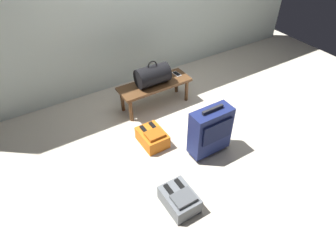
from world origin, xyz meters
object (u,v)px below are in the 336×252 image
at_px(cell_phone, 177,74).
at_px(backpack_orange, 152,137).
at_px(duffel_bag_black, 153,75).
at_px(bench, 155,87).
at_px(suitcase_upright_navy, 210,131).
at_px(backpack_grey, 180,199).

relative_size(cell_phone, backpack_orange, 0.38).
xyz_separation_m(duffel_bag_black, backpack_orange, (-0.39, -0.66, -0.40)).
xyz_separation_m(bench, suitcase_upright_navy, (0.06, -1.13, 0.02)).
bearing_deg(bench, backpack_orange, -122.61).
relative_size(suitcase_upright_navy, backpack_orange, 1.69).
xyz_separation_m(bench, backpack_orange, (-0.42, -0.66, -0.21)).
relative_size(suitcase_upright_navy, backpack_grey, 1.69).
relative_size(backpack_grey, backpack_orange, 1.00).
height_order(duffel_bag_black, backpack_orange, duffel_bag_black).
relative_size(bench, suitcase_upright_navy, 1.56).
distance_m(cell_phone, suitcase_upright_navy, 1.21).
bearing_deg(backpack_orange, cell_phone, 41.00).
bearing_deg(suitcase_upright_navy, cell_phone, 74.72).
height_order(cell_phone, backpack_grey, cell_phone).
xyz_separation_m(suitcase_upright_navy, backpack_orange, (-0.48, 0.47, -0.24)).
bearing_deg(backpack_grey, duffel_bag_black, 68.82).
distance_m(duffel_bag_black, backpack_grey, 1.73).
xyz_separation_m(cell_phone, backpack_orange, (-0.80, -0.70, -0.27)).
distance_m(duffel_bag_black, backpack_orange, 0.86).
bearing_deg(backpack_orange, backpack_grey, -103.24).
height_order(bench, backpack_orange, bench).
bearing_deg(bench, cell_phone, 5.97).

